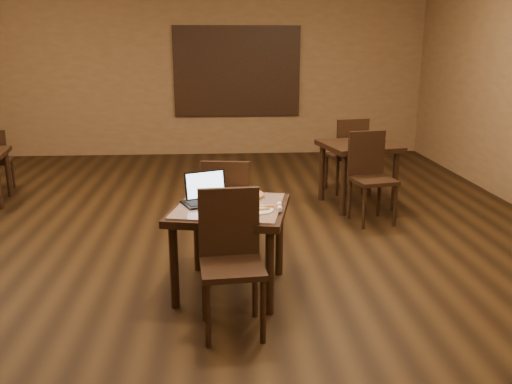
{
  "coord_description": "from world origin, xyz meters",
  "views": [
    {
      "loc": [
        0.15,
        -5.3,
        2.05
      ],
      "look_at": [
        0.45,
        -0.94,
        0.85
      ],
      "focal_mm": 38.0,
      "sensor_mm": 36.0,
      "label": 1
    }
  ],
  "objects": [
    {
      "name": "napkin_roll",
      "position": [
        0.63,
        -1.15,
        0.78
      ],
      "size": [
        0.05,
        0.18,
        0.04
      ],
      "rotation": [
        0.0,
        0.0,
        -0.08
      ],
      "color": "white",
      "rests_on": "tiled_table"
    },
    {
      "name": "chair_main_far",
      "position": [
        0.21,
        -0.4,
        0.58
      ],
      "size": [
        0.5,
        0.5,
        1.02
      ],
      "rotation": [
        0.0,
        0.0,
        3.01
      ],
      "color": "black",
      "rests_on": "ground"
    },
    {
      "name": "mural",
      "position": [
        0.5,
        4.96,
        1.55
      ],
      "size": [
        2.34,
        0.05,
        1.64
      ],
      "color": "#245986",
      "rests_on": "wall_back"
    },
    {
      "name": "pizza_slice",
      "position": [
        0.45,
        -1.19,
        0.79
      ],
      "size": [
        0.24,
        0.24,
        0.02
      ],
      "primitive_type": null,
      "rotation": [
        0.0,
        0.0,
        0.23
      ],
      "color": "beige",
      "rests_on": "plate"
    },
    {
      "name": "pizza_pan",
      "position": [
        0.35,
        -0.77,
        0.77
      ],
      "size": [
        0.39,
        0.39,
        0.01
      ],
      "primitive_type": "cylinder",
      "color": "silver",
      "rests_on": "tiled_table"
    },
    {
      "name": "pizza_whole",
      "position": [
        0.35,
        -0.77,
        0.78
      ],
      "size": [
        0.37,
        0.37,
        0.03
      ],
      "color": "beige",
      "rests_on": "pizza_pan"
    },
    {
      "name": "ground",
      "position": [
        0.0,
        0.0,
        0.0
      ],
      "size": [
        10.0,
        10.0,
        0.0
      ],
      "primitive_type": "plane",
      "color": "black",
      "rests_on": "ground"
    },
    {
      "name": "laptop",
      "position": [
        0.03,
        -0.9,
        0.83
      ],
      "size": [
        0.43,
        0.41,
        0.25
      ],
      "rotation": [
        0.0,
        0.0,
        0.4
      ],
      "color": "black",
      "rests_on": "tiled_table"
    },
    {
      "name": "tiled_table",
      "position": [
        0.23,
        -1.01,
        0.66
      ],
      "size": [
        1.09,
        1.09,
        0.76
      ],
      "rotation": [
        0.0,
        0.0,
        -0.21
      ],
      "color": "black",
      "rests_on": "ground"
    },
    {
      "name": "other_table_a_chair_near",
      "position": [
        1.91,
        0.79,
        0.6
      ],
      "size": [
        0.54,
        0.54,
        1.06
      ],
      "rotation": [
        0.0,
        0.0,
        0.2
      ],
      "color": "black",
      "rests_on": "ground"
    },
    {
      "name": "other_table_a_chair_far",
      "position": [
        1.95,
        2.03,
        0.6
      ],
      "size": [
        0.54,
        0.54,
        1.06
      ],
      "rotation": [
        0.0,
        0.0,
        3.34
      ],
      "color": "black",
      "rests_on": "ground"
    },
    {
      "name": "plate",
      "position": [
        0.45,
        -1.19,
        0.77
      ],
      "size": [
        0.25,
        0.25,
        0.01
      ],
      "primitive_type": "cylinder",
      "color": "white",
      "rests_on": "tiled_table"
    },
    {
      "name": "wall_back",
      "position": [
        0.0,
        5.0,
        1.5
      ],
      "size": [
        8.0,
        0.02,
        3.0
      ],
      "primitive_type": "cube",
      "color": "olive",
      "rests_on": "ground"
    },
    {
      "name": "spatula",
      "position": [
        0.37,
        -0.79,
        0.79
      ],
      "size": [
        0.24,
        0.24,
        0.01
      ],
      "primitive_type": "cube",
      "rotation": [
        0.0,
        0.0,
        0.79
      ],
      "color": "silver",
      "rests_on": "pizza_whole"
    },
    {
      "name": "chair_main_near",
      "position": [
        0.22,
        -1.62,
        0.59
      ],
      "size": [
        0.49,
        0.49,
        1.04
      ],
      "rotation": [
        0.0,
        0.0,
        0.08
      ],
      "color": "black",
      "rests_on": "ground"
    },
    {
      "name": "other_table_a",
      "position": [
        1.93,
        1.41,
        0.68
      ],
      "size": [
        1.03,
        1.03,
        0.82
      ],
      "rotation": [
        0.0,
        0.0,
        0.2
      ],
      "color": "black",
      "rests_on": "ground"
    }
  ]
}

